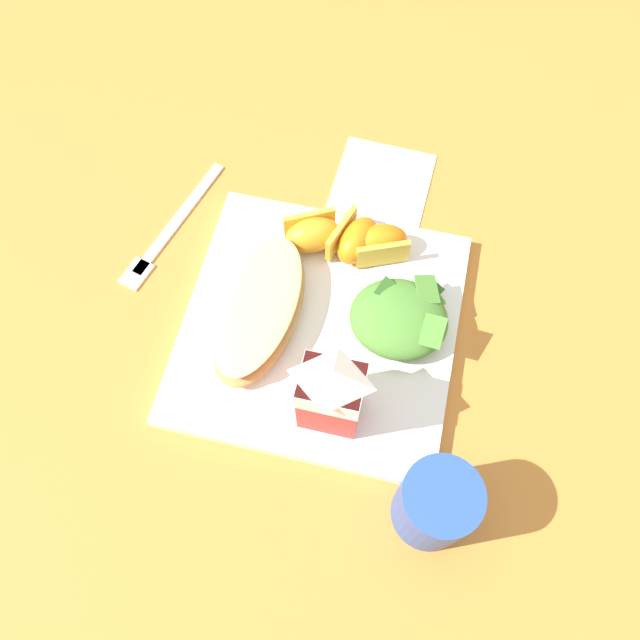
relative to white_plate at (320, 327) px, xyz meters
The scene contains 11 objects.
ground 0.01m from the white_plate, ahead, with size 3.00×3.00×0.00m, color #C67A33.
white_plate is the anchor object (origin of this frame).
cheesy_pizza_bread 0.07m from the white_plate, ahead, with size 0.09×0.18×0.04m.
green_salad_pile 0.08m from the white_plate, 169.11° to the right, with size 0.10×0.10×0.05m.
milk_carton 0.12m from the white_plate, 109.01° to the left, with size 0.06×0.05×0.11m.
orange_wedge_front 0.11m from the white_plate, 113.53° to the right, with size 0.07×0.06×0.04m.
orange_wedge_middle 0.10m from the white_plate, 100.14° to the right, with size 0.05×0.07×0.04m.
orange_wedge_rear 0.10m from the white_plate, 72.23° to the right, with size 0.07×0.06×0.04m.
paper_napkin 0.21m from the white_plate, 97.95° to the right, with size 0.11×0.11×0.00m, color white.
metal_fork 0.21m from the white_plate, 21.63° to the right, with size 0.07×0.19×0.01m.
drinking_blue_cup 0.22m from the white_plate, 131.14° to the left, with size 0.07×0.07×0.09m, color #284CA3.
Camera 1 is at (-0.06, 0.27, 0.62)m, focal length 35.97 mm.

